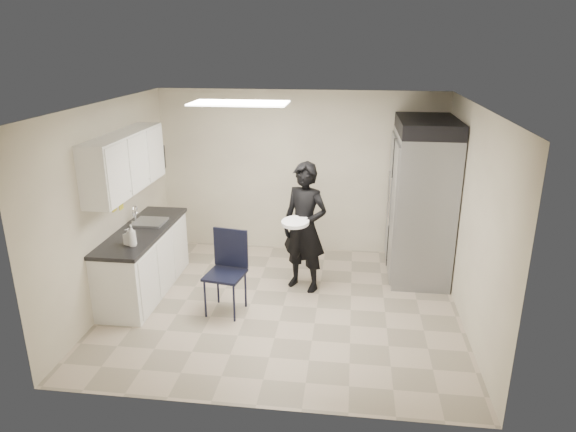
# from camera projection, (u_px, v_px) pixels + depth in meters

# --- Properties ---
(floor) EXTENTS (4.50, 4.50, 0.00)m
(floor) POSITION_uv_depth(u_px,v_px,m) (283.00, 306.00, 6.74)
(floor) COLOR tan
(floor) RESTS_ON ground
(ceiling) EXTENTS (4.50, 4.50, 0.00)m
(ceiling) POSITION_uv_depth(u_px,v_px,m) (283.00, 105.00, 5.90)
(ceiling) COLOR silver
(ceiling) RESTS_ON back_wall
(back_wall) EXTENTS (4.50, 0.00, 4.50)m
(back_wall) POSITION_uv_depth(u_px,v_px,m) (300.00, 173.00, 8.20)
(back_wall) COLOR beige
(back_wall) RESTS_ON floor
(left_wall) EXTENTS (0.00, 4.00, 4.00)m
(left_wall) POSITION_uv_depth(u_px,v_px,m) (110.00, 205.00, 6.59)
(left_wall) COLOR beige
(left_wall) RESTS_ON floor
(right_wall) EXTENTS (0.00, 4.00, 4.00)m
(right_wall) POSITION_uv_depth(u_px,v_px,m) (472.00, 220.00, 6.06)
(right_wall) COLOR beige
(right_wall) RESTS_ON floor
(ceiling_panel) EXTENTS (1.20, 0.60, 0.02)m
(ceiling_panel) POSITION_uv_depth(u_px,v_px,m) (239.00, 103.00, 6.36)
(ceiling_panel) COLOR white
(ceiling_panel) RESTS_ON ceiling
(lower_counter) EXTENTS (0.60, 1.90, 0.86)m
(lower_counter) POSITION_uv_depth(u_px,v_px,m) (144.00, 262.00, 7.02)
(lower_counter) COLOR silver
(lower_counter) RESTS_ON floor
(countertop) EXTENTS (0.64, 1.95, 0.05)m
(countertop) POSITION_uv_depth(u_px,v_px,m) (141.00, 231.00, 6.88)
(countertop) COLOR black
(countertop) RESTS_ON lower_counter
(sink) EXTENTS (0.42, 0.40, 0.14)m
(sink) POSITION_uv_depth(u_px,v_px,m) (150.00, 226.00, 7.11)
(sink) COLOR gray
(sink) RESTS_ON countertop
(faucet) EXTENTS (0.02, 0.02, 0.24)m
(faucet) POSITION_uv_depth(u_px,v_px,m) (135.00, 215.00, 7.09)
(faucet) COLOR silver
(faucet) RESTS_ON countertop
(upper_cabinets) EXTENTS (0.35, 1.80, 0.75)m
(upper_cabinets) POSITION_uv_depth(u_px,v_px,m) (125.00, 162.00, 6.59)
(upper_cabinets) COLOR silver
(upper_cabinets) RESTS_ON left_wall
(towel_dispenser) EXTENTS (0.22, 0.30, 0.35)m
(towel_dispenser) POSITION_uv_depth(u_px,v_px,m) (155.00, 158.00, 7.74)
(towel_dispenser) COLOR black
(towel_dispenser) RESTS_ON left_wall
(notice_sticker_left) EXTENTS (0.00, 0.12, 0.07)m
(notice_sticker_left) POSITION_uv_depth(u_px,v_px,m) (114.00, 209.00, 6.71)
(notice_sticker_left) COLOR yellow
(notice_sticker_left) RESTS_ON left_wall
(notice_sticker_right) EXTENTS (0.00, 0.12, 0.07)m
(notice_sticker_right) POSITION_uv_depth(u_px,v_px,m) (121.00, 207.00, 6.91)
(notice_sticker_right) COLOR yellow
(notice_sticker_right) RESTS_ON left_wall
(commercial_fridge) EXTENTS (0.80, 1.35, 2.10)m
(commercial_fridge) POSITION_uv_depth(u_px,v_px,m) (421.00, 206.00, 7.38)
(commercial_fridge) COLOR gray
(commercial_fridge) RESTS_ON floor
(fridge_compressor) EXTENTS (0.80, 1.35, 0.20)m
(fridge_compressor) POSITION_uv_depth(u_px,v_px,m) (428.00, 126.00, 7.01)
(fridge_compressor) COLOR black
(fridge_compressor) RESTS_ON commercial_fridge
(folding_chair) EXTENTS (0.53, 0.53, 1.03)m
(folding_chair) POSITION_uv_depth(u_px,v_px,m) (225.00, 275.00, 6.44)
(folding_chair) COLOR black
(folding_chair) RESTS_ON floor
(man_tuxedo) EXTENTS (0.78, 0.67, 1.80)m
(man_tuxedo) POSITION_uv_depth(u_px,v_px,m) (305.00, 227.00, 6.97)
(man_tuxedo) COLOR black
(man_tuxedo) RESTS_ON floor
(bucket_lid) EXTENTS (0.48, 0.48, 0.05)m
(bucket_lid) POSITION_uv_depth(u_px,v_px,m) (295.00, 222.00, 6.72)
(bucket_lid) COLOR white
(bucket_lid) RESTS_ON man_tuxedo
(soap_bottle_a) EXTENTS (0.14, 0.14, 0.27)m
(soap_bottle_a) POSITION_uv_depth(u_px,v_px,m) (132.00, 236.00, 6.27)
(soap_bottle_a) COLOR white
(soap_bottle_a) RESTS_ON countertop
(soap_bottle_b) EXTENTS (0.12, 0.13, 0.21)m
(soap_bottle_b) POSITION_uv_depth(u_px,v_px,m) (128.00, 236.00, 6.33)
(soap_bottle_b) COLOR silver
(soap_bottle_b) RESTS_ON countertop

